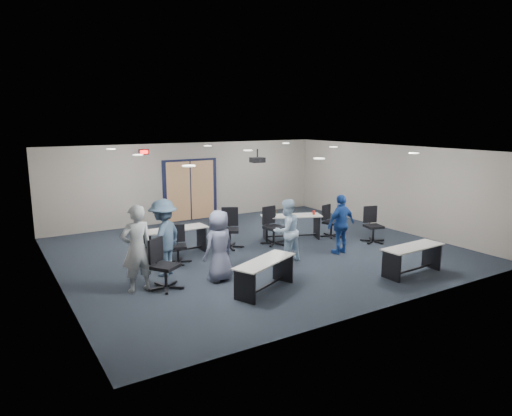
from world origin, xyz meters
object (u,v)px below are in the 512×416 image
chair_back_c (274,226)px  chair_back_d (332,221)px  table_back_left (175,237)px  table_back_right (291,222)px  person_navy (341,224)px  table_front_left (265,270)px  chair_back_b (230,229)px  table_front_right (413,255)px  person_lightblue (287,231)px  person_back (164,238)px  person_plaid (219,246)px  person_gray (137,249)px  chair_loose_left (165,264)px  chair_loose_right (374,225)px  chair_back_a (178,245)px

chair_back_c → chair_back_d: (1.94, -0.21, -0.05)m
table_back_left → table_back_right: 3.54m
table_back_right → person_navy: person_navy is taller
table_front_left → chair_back_b: chair_back_b is taller
table_front_left → table_front_right: table_front_right is taller
person_lightblue → person_back: 3.00m
person_lightblue → person_plaid: bearing=3.0°
chair_back_b → person_navy: size_ratio=0.70×
table_front_left → table_back_right: size_ratio=0.92×
chair_back_d → table_back_left: bearing=155.8°
chair_back_b → person_navy: bearing=-10.7°
chair_back_d → person_gray: size_ratio=0.53×
table_back_left → person_navy: (3.77, -2.17, 0.31)m
chair_loose_left → person_lightblue: size_ratio=0.68×
chair_back_d → person_plaid: (-4.59, -1.62, 0.31)m
table_front_right → chair_back_d: 3.59m
chair_back_c → chair_loose_right: 2.89m
table_back_left → chair_loose_left: 2.50m
table_front_right → chair_back_a: bearing=138.1°
table_back_right → chair_loose_right: size_ratio=1.80×
chair_back_b → chair_back_d: bearing=20.7°
chair_back_c → person_lightblue: person_lightblue is taller
chair_loose_right → person_back: size_ratio=0.59×
chair_loose_left → person_lightblue: (3.23, 0.22, 0.25)m
table_back_left → chair_loose_left: (-1.10, -2.25, 0.06)m
table_back_right → person_back: size_ratio=1.05×
table_back_left → person_back: person_back is taller
table_front_right → chair_loose_right: (1.26, 2.43, 0.07)m
chair_back_c → person_navy: 1.95m
table_back_right → chair_back_c: 0.82m
person_gray → person_plaid: (1.72, -0.30, -0.12)m
table_front_right → person_navy: bearing=95.4°
table_front_left → person_gray: (-2.23, 1.36, 0.46)m
person_navy → chair_back_a: bearing=-24.7°
table_back_right → chair_back_d: (1.16, -0.46, -0.01)m
chair_back_d → person_lightblue: person_lightblue is taller
table_back_right → chair_loose_right: bearing=-18.8°
table_front_right → person_plaid: 4.42m
table_back_left → person_back: bearing=-121.3°
chair_back_d → person_gray: (-6.31, -1.31, 0.43)m
table_front_left → person_navy: size_ratio=1.07×
chair_back_a → person_lightblue: person_lightblue is taller
table_back_left → chair_back_b: size_ratio=1.56×
chair_back_d → chair_loose_right: bearing=-75.3°
table_back_left → table_back_right: bearing=-5.8°
chair_loose_left → table_back_right: bearing=-12.2°
table_front_left → chair_back_a: (-0.83, 2.68, 0.02)m
chair_loose_right → person_gray: person_gray is taller
table_front_right → chair_back_b: size_ratio=1.48×
person_navy → person_back: 4.65m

